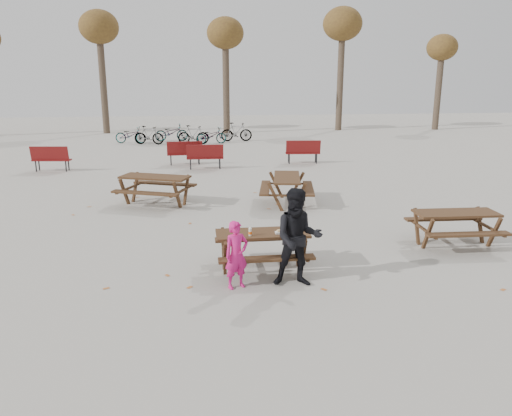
{
  "coord_description": "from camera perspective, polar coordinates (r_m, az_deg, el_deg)",
  "views": [
    {
      "loc": [
        -1.29,
        -9.16,
        3.72
      ],
      "look_at": [
        0.0,
        1.0,
        1.0
      ],
      "focal_mm": 35.0,
      "sensor_mm": 36.0,
      "label": 1
    }
  ],
  "objects": [
    {
      "name": "picnic_table_far",
      "position": [
        14.89,
        3.53,
        2.03
      ],
      "size": [
        1.89,
        2.19,
        0.84
      ],
      "primitive_type": null,
      "rotation": [
        0.0,
        0.0,
        1.39
      ],
      "color": "#321D12",
      "rests_on": "ground"
    },
    {
      "name": "main_picnic_table",
      "position": [
        9.76,
        0.74,
        -3.84
      ],
      "size": [
        1.8,
        1.45,
        0.78
      ],
      "color": "#321D12",
      "rests_on": "ground"
    },
    {
      "name": "soda_bottle",
      "position": [
        9.48,
        -0.67,
        -2.77
      ],
      "size": [
        0.07,
        0.07,
        0.17
      ],
      "color": "silver",
      "rests_on": "main_picnic_table"
    },
    {
      "name": "picnic_table_east",
      "position": [
        12.07,
        21.76,
        -2.22
      ],
      "size": [
        1.87,
        1.53,
        0.78
      ],
      "primitive_type": null,
      "rotation": [
        0.0,
        0.0,
        -0.04
      ],
      "color": "#321D12",
      "rests_on": "ground"
    },
    {
      "name": "bread_roll",
      "position": [
        9.62,
        2.75,
        -2.59
      ],
      "size": [
        0.14,
        0.06,
        0.05
      ],
      "primitive_type": "ellipsoid",
      "color": "tan",
      "rests_on": "food_tray"
    },
    {
      "name": "fallen_leaves",
      "position": [
        12.36,
        1.43,
        -2.62
      ],
      "size": [
        11.0,
        11.0,
        0.01
      ],
      "primitive_type": null,
      "color": "#AC5E29",
      "rests_on": "ground"
    },
    {
      "name": "tree_row",
      "position": [
        34.47,
        -3.78,
        18.94
      ],
      "size": [
        32.17,
        3.52,
        8.26
      ],
      "color": "#382B21",
      "rests_on": "ground"
    },
    {
      "name": "adult",
      "position": [
        8.98,
        4.81,
        -3.43
      ],
      "size": [
        0.95,
        0.78,
        1.81
      ],
      "primitive_type": "imported",
      "rotation": [
        0.0,
        0.0,
        -0.11
      ],
      "color": "black",
      "rests_on": "ground"
    },
    {
      "name": "picnic_table_north",
      "position": [
        15.08,
        -11.41,
        1.98
      ],
      "size": [
        2.47,
        2.25,
        0.87
      ],
      "primitive_type": null,
      "rotation": [
        0.0,
        0.0,
        -0.38
      ],
      "color": "#321D12",
      "rests_on": "ground"
    },
    {
      "name": "bicycle_row",
      "position": [
        29.14,
        -8.42,
        8.36
      ],
      "size": [
        7.89,
        2.45,
        1.09
      ],
      "color": "black",
      "rests_on": "ground"
    },
    {
      "name": "ground",
      "position": [
        9.97,
        0.73,
        -7.04
      ],
      "size": [
        80.0,
        80.0,
        0.0
      ],
      "primitive_type": "plane",
      "color": "gray",
      "rests_on": "ground"
    },
    {
      "name": "food_tray",
      "position": [
        9.63,
        2.75,
        -2.83
      ],
      "size": [
        0.18,
        0.11,
        0.03
      ],
      "primitive_type": "cube",
      "color": "white",
      "rests_on": "main_picnic_table"
    },
    {
      "name": "park_bench_row",
      "position": [
        21.26,
        -7.71,
        6.07
      ],
      "size": [
        12.01,
        1.69,
        1.03
      ],
      "color": "maroon",
      "rests_on": "ground"
    },
    {
      "name": "child",
      "position": [
        8.95,
        -2.24,
        -5.37
      ],
      "size": [
        0.53,
        0.45,
        1.25
      ],
      "primitive_type": "imported",
      "rotation": [
        0.0,
        0.0,
        0.39
      ],
      "color": "#CF1972",
      "rests_on": "ground"
    }
  ]
}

